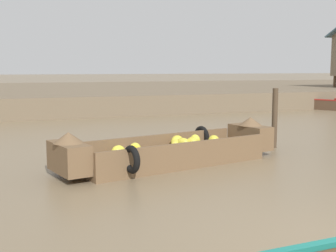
{
  "coord_description": "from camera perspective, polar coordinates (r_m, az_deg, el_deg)",
  "views": [
    {
      "loc": [
        -3.61,
        -3.25,
        2.01
      ],
      "look_at": [
        0.16,
        6.88,
        0.61
      ],
      "focal_mm": 47.56,
      "sensor_mm": 36.0,
      "label": 1
    }
  ],
  "objects": [
    {
      "name": "riverbank_strip",
      "position": [
        28.29,
        -13.1,
        3.98
      ],
      "size": [
        160.0,
        20.0,
        0.87
      ],
      "primitive_type": "cube",
      "color": "brown",
      "rests_on": "ground"
    },
    {
      "name": "ground_plane",
      "position": [
        13.88,
        -5.14,
        -0.99
      ],
      "size": [
        300.0,
        300.0,
        0.0
      ],
      "primitive_type": "plane",
      "color": "#726047"
    },
    {
      "name": "mooring_post",
      "position": [
        11.63,
        13.51,
        0.99
      ],
      "size": [
        0.14,
        0.14,
        1.52
      ],
      "primitive_type": "cylinder",
      "color": "#423323",
      "rests_on": "ground"
    },
    {
      "name": "fishing_skiff_distant",
      "position": [
        23.88,
        17.69,
        2.85
      ],
      "size": [
        3.34,
        5.16,
        0.82
      ],
      "color": "#473323",
      "rests_on": "ground"
    },
    {
      "name": "banana_boat",
      "position": [
        9.41,
        0.47,
        -3.13
      ],
      "size": [
        5.12,
        2.57,
        0.87
      ],
      "color": "brown",
      "rests_on": "ground"
    }
  ]
}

